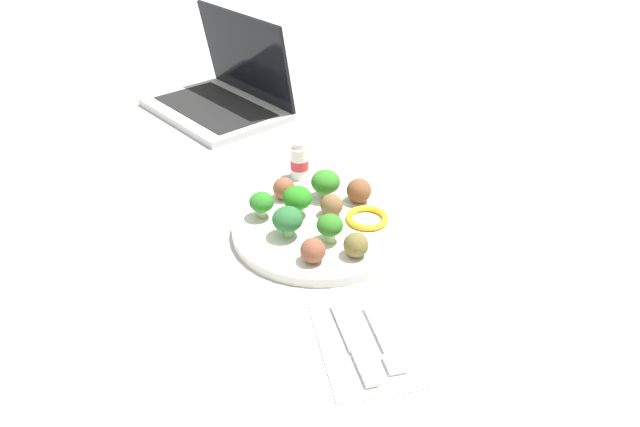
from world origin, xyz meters
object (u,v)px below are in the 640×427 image
plate (320,228)px  meatball_far_rim (332,205)px  yogurt_bottle (299,162)px  broccoli_floret_far_rim (297,198)px  meatball_front_left (313,251)px  pepper_ring_far_rim (367,219)px  broccoli_floret_back_right (326,182)px  laptop (224,94)px  meatball_back_left (359,191)px  knife (356,345)px  broccoli_floret_near_rim (262,202)px  broccoli_floret_back_left (330,226)px  fork (384,341)px  meatball_center (356,245)px  meatball_near_rim (284,188)px  broccoli_floret_front_right (288,220)px  napkin (368,342)px

plate → meatball_far_rim: (-0.02, 0.02, 0.03)m
yogurt_bottle → broccoli_floret_far_rim: bearing=-7.2°
meatball_front_left → pepper_ring_far_rim: size_ratio=0.55×
broccoli_floret_back_right → laptop: laptop is taller
meatball_back_left → yogurt_bottle: size_ratio=0.59×
meatball_far_rim → knife: bearing=-2.7°
yogurt_bottle → laptop: bearing=-158.1°
broccoli_floret_near_rim → yogurt_bottle: (-0.15, 0.08, -0.01)m
broccoli_floret_back_left → fork: broccoli_floret_back_left is taller
meatball_center → knife: bearing=-10.5°
knife → plate: bearing=-178.0°
broccoli_floret_far_rim → meatball_center: size_ratio=1.37×
plate → meatball_far_rim: meatball_far_rim is taller
plate → pepper_ring_far_rim: (0.00, 0.08, 0.01)m
broccoli_floret_back_left → knife: broccoli_floret_back_left is taller
meatball_front_left → meatball_far_rim: 0.13m
plate → broccoli_floret_back_right: (-0.08, 0.02, 0.04)m
meatball_center → yogurt_bottle: size_ratio=0.53×
broccoli_floret_far_rim → meatball_front_left: size_ratio=1.37×
broccoli_floret_back_right → knife: 0.34m
meatball_near_rim → pepper_ring_far_rim: 0.16m
broccoli_floret_front_right → plate: bearing=115.8°
fork → meatball_far_rim: bearing=-175.5°
meatball_near_rim → meatball_back_left: 0.13m
broccoli_floret_back_left → meatball_center: bearing=38.2°
plate → meatball_center: meatball_center is taller
broccoli_floret_back_right → meatball_far_rim: size_ratio=1.37×
fork → broccoli_floret_front_right: bearing=-157.2°
plate → fork: plate is taller
pepper_ring_far_rim → laptop: 0.58m
meatball_front_left → napkin: 0.17m
broccoli_floret_back_left → meatball_center: broccoli_floret_back_left is taller
broccoli_floret_near_rim → broccoli_floret_far_rim: size_ratio=0.87×
broccoli_floret_near_rim → fork: bearing=24.7°
meatball_far_rim → yogurt_bottle: (-0.16, -0.03, -0.00)m
broccoli_floret_back_right → napkin: (0.33, 0.01, -0.04)m
plate → broccoli_floret_front_right: (0.03, -0.05, 0.04)m
yogurt_bottle → broccoli_floret_back_left: bearing=5.1°
broccoli_floret_front_right → yogurt_bottle: bearing=169.2°
fork → laptop: bearing=-166.1°
pepper_ring_far_rim → knife: bearing=-14.6°
meatball_near_rim → pepper_ring_far_rim: bearing=54.1°
yogurt_bottle → laptop: laptop is taller
broccoli_floret_far_rim → laptop: size_ratio=0.13×
plate → broccoli_floret_back_right: 0.09m
broccoli_floret_near_rim → yogurt_bottle: 0.17m
broccoli_floret_back_left → fork: size_ratio=0.37×
broccoli_floret_back_left → broccoli_floret_far_rim: 0.09m
meatball_back_left → yogurt_bottle: bearing=-145.8°
plate → meatball_far_rim: bearing=138.2°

